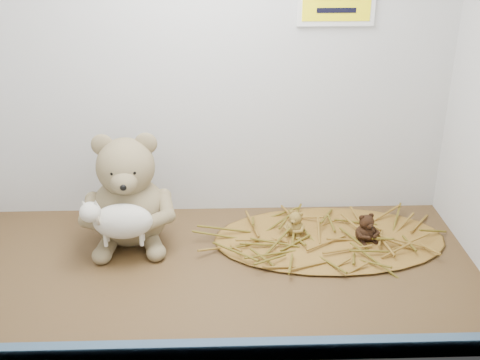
{
  "coord_description": "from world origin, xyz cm",
  "views": [
    {
      "loc": [
        2.69,
        -113.89,
        74.18
      ],
      "look_at": [
        6.69,
        4.18,
        20.13
      ],
      "focal_mm": 45.0,
      "sensor_mm": 36.0,
      "label": 1
    }
  ],
  "objects_px": {
    "toy_lamb": "(123,221)",
    "mini_teddy_brown": "(366,227)",
    "main_teddy": "(128,189)",
    "mini_teddy_tan": "(296,222)"
  },
  "relations": [
    {
      "from": "toy_lamb",
      "to": "mini_teddy_brown",
      "type": "bearing_deg",
      "value": 6.27
    },
    {
      "from": "toy_lamb",
      "to": "mini_teddy_tan",
      "type": "xyz_separation_m",
      "value": [
        0.4,
        0.1,
        -0.06
      ]
    },
    {
      "from": "toy_lamb",
      "to": "main_teddy",
      "type": "bearing_deg",
      "value": 90.0
    },
    {
      "from": "main_teddy",
      "to": "mini_teddy_tan",
      "type": "bearing_deg",
      "value": -4.23
    },
    {
      "from": "main_teddy",
      "to": "mini_teddy_brown",
      "type": "relative_size",
      "value": 3.82
    },
    {
      "from": "main_teddy",
      "to": "toy_lamb",
      "type": "xyz_separation_m",
      "value": [
        0.0,
        -0.1,
        -0.03
      ]
    },
    {
      "from": "main_teddy",
      "to": "toy_lamb",
      "type": "bearing_deg",
      "value": -94.02
    },
    {
      "from": "mini_teddy_tan",
      "to": "mini_teddy_brown",
      "type": "bearing_deg",
      "value": 16.37
    },
    {
      "from": "toy_lamb",
      "to": "mini_teddy_brown",
      "type": "relative_size",
      "value": 2.41
    },
    {
      "from": "mini_teddy_tan",
      "to": "mini_teddy_brown",
      "type": "height_order",
      "value": "mini_teddy_brown"
    }
  ]
}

